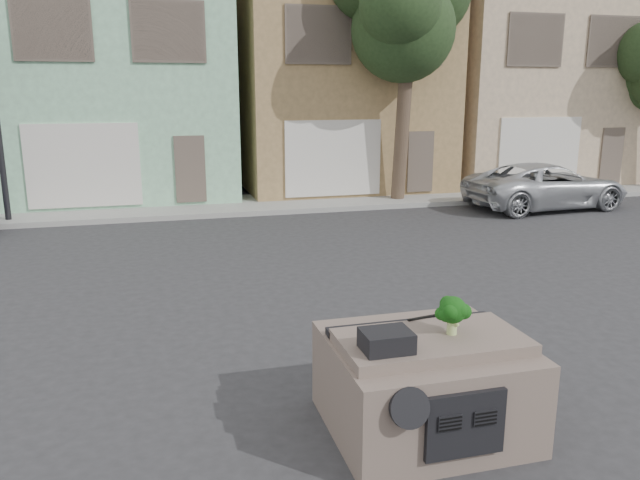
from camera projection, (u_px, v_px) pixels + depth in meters
name	position (u px, v px, depth m)	size (l,w,h in m)	color
ground_plane	(341.00, 328.00, 9.61)	(120.00, 120.00, 0.00)	#303033
sidewalk	(242.00, 205.00, 19.44)	(40.00, 3.00, 0.15)	gray
townhouse_mint	(121.00, 84.00, 21.43)	(7.20, 8.20, 7.55)	#8FC8A0
townhouse_tan	(330.00, 84.00, 23.34)	(7.20, 8.20, 7.55)	#97794D
townhouse_beige	(508.00, 85.00, 25.25)	(7.20, 8.20, 7.55)	tan
silver_pickup	(544.00, 208.00, 19.29)	(2.33, 5.04, 1.40)	silver
tree_near	(404.00, 67.00, 19.08)	(4.40, 4.00, 8.50)	#213519
car_dashboard	(424.00, 380.00, 6.66)	(2.00, 1.80, 1.12)	#6C5C52
instrument_hump	(386.00, 341.00, 6.03)	(0.48, 0.38, 0.20)	black
wiper_arm	(435.00, 315.00, 6.96)	(0.70, 0.03, 0.02)	black
broccoli	(453.00, 315.00, 6.41)	(0.34, 0.34, 0.42)	#0E390C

